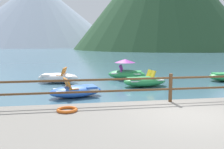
{
  "coord_description": "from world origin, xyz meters",
  "views": [
    {
      "loc": [
        -3.34,
        -6.34,
        2.43
      ],
      "look_at": [
        -1.4,
        5.0,
        0.9
      ],
      "focal_mm": 40.58,
      "sensor_mm": 36.0,
      "label": 1
    }
  ],
  "objects_px": {
    "life_ring": "(67,110)",
    "pedal_boat_5": "(127,72)",
    "pedal_boat_4": "(58,78)",
    "pedal_boat_1": "(76,91)",
    "pedal_boat_2": "(144,81)"
  },
  "relations": [
    {
      "from": "life_ring",
      "to": "pedal_boat_5",
      "type": "xyz_separation_m",
      "value": [
        3.72,
        8.45,
        -0.01
      ]
    },
    {
      "from": "pedal_boat_1",
      "to": "pedal_boat_2",
      "type": "xyz_separation_m",
      "value": [
        3.71,
        1.98,
        0.02
      ]
    },
    {
      "from": "pedal_boat_5",
      "to": "pedal_boat_4",
      "type": "bearing_deg",
      "value": -169.93
    },
    {
      "from": "pedal_boat_4",
      "to": "pedal_boat_5",
      "type": "xyz_separation_m",
      "value": [
        4.3,
        0.76,
        0.13
      ]
    },
    {
      "from": "life_ring",
      "to": "pedal_boat_1",
      "type": "xyz_separation_m",
      "value": [
        0.35,
        3.69,
        -0.18
      ]
    },
    {
      "from": "life_ring",
      "to": "pedal_boat_1",
      "type": "relative_size",
      "value": 0.24
    },
    {
      "from": "life_ring",
      "to": "pedal_boat_5",
      "type": "relative_size",
      "value": 0.23
    },
    {
      "from": "pedal_boat_4",
      "to": "life_ring",
      "type": "bearing_deg",
      "value": -85.68
    },
    {
      "from": "pedal_boat_4",
      "to": "pedal_boat_1",
      "type": "bearing_deg",
      "value": -76.86
    },
    {
      "from": "pedal_boat_2",
      "to": "pedal_boat_5",
      "type": "xyz_separation_m",
      "value": [
        -0.34,
        2.78,
        0.15
      ]
    },
    {
      "from": "pedal_boat_2",
      "to": "pedal_boat_5",
      "type": "relative_size",
      "value": 0.92
    },
    {
      "from": "pedal_boat_4",
      "to": "pedal_boat_5",
      "type": "height_order",
      "value": "pedal_boat_5"
    },
    {
      "from": "life_ring",
      "to": "pedal_boat_1",
      "type": "distance_m",
      "value": 3.71
    },
    {
      "from": "pedal_boat_1",
      "to": "pedal_boat_5",
      "type": "height_order",
      "value": "pedal_boat_5"
    },
    {
      "from": "life_ring",
      "to": "pedal_boat_5",
      "type": "height_order",
      "value": "pedal_boat_5"
    }
  ]
}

